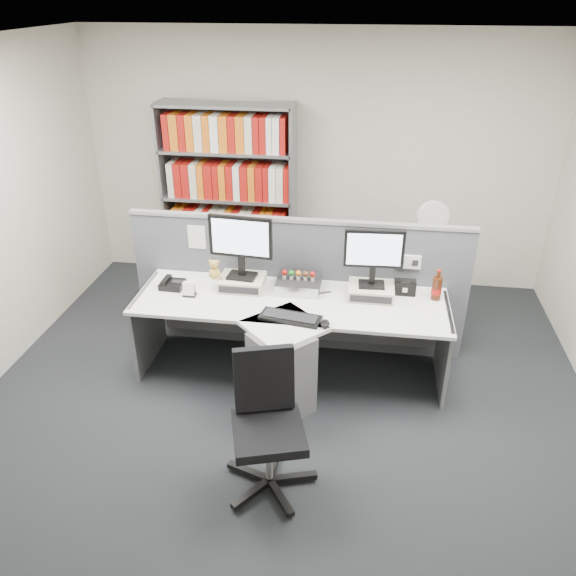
% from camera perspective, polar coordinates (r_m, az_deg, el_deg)
% --- Properties ---
extents(ground, '(5.50, 5.50, 0.00)m').
position_cam_1_polar(ground, '(4.51, -1.23, -14.30)').
color(ground, '#24272A').
rests_on(ground, ground).
extents(room_shell, '(5.04, 5.54, 2.72)m').
position_cam_1_polar(room_shell, '(3.56, -1.52, 7.56)').
color(room_shell, beige).
rests_on(room_shell, ground).
extents(partition, '(3.00, 0.08, 1.27)m').
position_cam_1_polar(partition, '(5.16, 1.01, 0.41)').
color(partition, '#53575E').
rests_on(partition, ground).
extents(desk, '(2.60, 1.20, 0.72)m').
position_cam_1_polar(desk, '(4.70, -0.10, -5.32)').
color(desk, white).
rests_on(desk, ground).
extents(monitor_riser_left, '(0.38, 0.31, 0.10)m').
position_cam_1_polar(monitor_riser_left, '(4.94, -4.58, 0.57)').
color(monitor_riser_left, beige).
rests_on(monitor_riser_left, desk).
extents(monitor_riser_right, '(0.38, 0.31, 0.10)m').
position_cam_1_polar(monitor_riser_right, '(4.83, 8.27, -0.30)').
color(monitor_riser_right, beige).
rests_on(monitor_riser_right, desk).
extents(monitor_left, '(0.54, 0.19, 0.55)m').
position_cam_1_polar(monitor_left, '(4.78, -4.74, 4.61)').
color(monitor_left, black).
rests_on(monitor_left, monitor_riser_left).
extents(monitor_right, '(0.48, 0.17, 0.49)m').
position_cam_1_polar(monitor_right, '(4.68, 8.55, 3.43)').
color(monitor_right, black).
rests_on(monitor_right, monitor_riser_right).
extents(desktop_pc, '(0.37, 0.33, 0.10)m').
position_cam_1_polar(desktop_pc, '(4.90, 1.06, 0.42)').
color(desktop_pc, black).
rests_on(desktop_pc, desk).
extents(figurines, '(0.29, 0.05, 0.09)m').
position_cam_1_polar(figurines, '(4.84, 1.04, 1.38)').
color(figurines, beige).
rests_on(figurines, desktop_pc).
extents(keyboard, '(0.50, 0.26, 0.03)m').
position_cam_1_polar(keyboard, '(4.47, 0.24, -2.95)').
color(keyboard, black).
rests_on(keyboard, desk).
extents(mouse, '(0.07, 0.12, 0.04)m').
position_cam_1_polar(mouse, '(4.39, 3.71, -3.57)').
color(mouse, black).
rests_on(mouse, desk).
extents(desk_phone, '(0.20, 0.18, 0.08)m').
position_cam_1_polar(desk_phone, '(5.03, -11.48, 0.39)').
color(desk_phone, black).
rests_on(desk_phone, desk).
extents(desk_calendar, '(0.11, 0.08, 0.13)m').
position_cam_1_polar(desk_calendar, '(4.86, -9.81, -0.21)').
color(desk_calendar, black).
rests_on(desk_calendar, desk).
extents(plush_toy, '(0.10, 0.10, 0.18)m').
position_cam_1_polar(plush_toy, '(4.87, -7.33, 1.70)').
color(plush_toy, gold).
rests_on(plush_toy, monitor_riser_left).
extents(speaker, '(0.18, 0.10, 0.12)m').
position_cam_1_polar(speaker, '(4.92, 11.55, 0.08)').
color(speaker, black).
rests_on(speaker, desk).
extents(cola_bottle, '(0.08, 0.08, 0.27)m').
position_cam_1_polar(cola_bottle, '(4.87, 14.59, -0.03)').
color(cola_bottle, '#3F190A').
rests_on(cola_bottle, desk).
extents(shelving_unit, '(1.41, 0.40, 2.00)m').
position_cam_1_polar(shelving_unit, '(6.27, -5.86, 8.63)').
color(shelving_unit, gray).
rests_on(shelving_unit, ground).
extents(filing_cabinet, '(0.45, 0.61, 0.70)m').
position_cam_1_polar(filing_cabinet, '(5.96, 13.40, 0.37)').
color(filing_cabinet, gray).
rests_on(filing_cabinet, ground).
extents(desk_fan, '(0.32, 0.19, 0.54)m').
position_cam_1_polar(desk_fan, '(5.68, 14.15, 6.53)').
color(desk_fan, white).
rests_on(desk_fan, filing_cabinet).
extents(office_chair, '(0.64, 0.61, 0.96)m').
position_cam_1_polar(office_chair, '(3.85, -2.10, -12.94)').
color(office_chair, silver).
rests_on(office_chair, ground).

